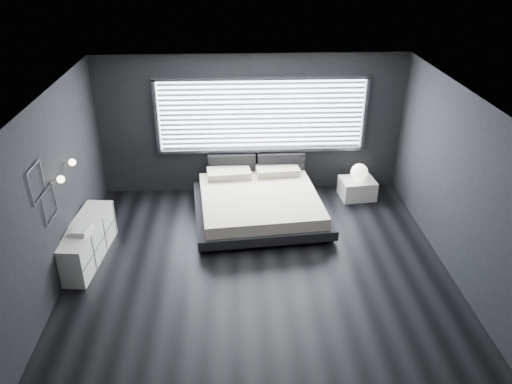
{
  "coord_description": "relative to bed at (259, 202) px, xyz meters",
  "views": [
    {
      "loc": [
        -0.37,
        -6.58,
        4.79
      ],
      "look_at": [
        0.0,
        0.85,
        0.9
      ],
      "focal_mm": 35.0,
      "sensor_mm": 36.0,
      "label": 1
    }
  ],
  "objects": [
    {
      "name": "sconce_far",
      "position": [
        -2.98,
        -0.94,
        1.31
      ],
      "size": [
        0.18,
        0.11,
        0.11
      ],
      "color": "silver",
      "rests_on": "ground"
    },
    {
      "name": "sconce_near",
      "position": [
        -2.98,
        -1.54,
        1.31
      ],
      "size": [
        0.18,
        0.11,
        0.11
      ],
      "color": "silver",
      "rests_on": "ground"
    },
    {
      "name": "wall_art_lower",
      "position": [
        -3.07,
        -1.89,
        1.09
      ],
      "size": [
        0.01,
        0.48,
        0.48
      ],
      "color": "#47474C",
      "rests_on": "ground"
    },
    {
      "name": "window",
      "position": [
        0.1,
        1.1,
        1.32
      ],
      "size": [
        4.14,
        0.09,
        1.52
      ],
      "color": "white",
      "rests_on": "ground"
    },
    {
      "name": "dresser",
      "position": [
        -2.87,
        -1.25,
        0.04
      ],
      "size": [
        0.61,
        1.66,
        0.65
      ],
      "color": "white",
      "rests_on": "ground"
    },
    {
      "name": "wall_art_upper",
      "position": [
        -3.07,
        -2.14,
        1.56
      ],
      "size": [
        0.01,
        0.48,
        0.48
      ],
      "color": "#47474C",
      "rests_on": "ground"
    },
    {
      "name": "orb_lamp",
      "position": [
        2.03,
        0.66,
        0.27
      ],
      "size": [
        0.34,
        0.34,
        0.34
      ],
      "primitive_type": "sphere",
      "color": "white",
      "rests_on": "nightstand"
    },
    {
      "name": "bed",
      "position": [
        0.0,
        0.0,
        0.0
      ],
      "size": [
        2.59,
        2.49,
        0.62
      ],
      "color": "black",
      "rests_on": "ground"
    },
    {
      "name": "nightstand",
      "position": [
        2.02,
        0.66,
        -0.09
      ],
      "size": [
        0.72,
        0.62,
        0.39
      ],
      "primitive_type": "cube",
      "rotation": [
        0.0,
        0.0,
        0.1
      ],
      "color": "white",
      "rests_on": "ground"
    },
    {
      "name": "headboard",
      "position": [
        0.0,
        1.05,
        0.28
      ],
      "size": [
        1.96,
        0.16,
        0.52
      ],
      "color": "black",
      "rests_on": "ground"
    },
    {
      "name": "room",
      "position": [
        -0.1,
        -1.59,
        1.11
      ],
      "size": [
        6.04,
        6.0,
        2.8
      ],
      "color": "black",
      "rests_on": "ground"
    },
    {
      "name": "book_stack",
      "position": [
        -2.86,
        -1.46,
        0.4
      ],
      "size": [
        0.35,
        0.42,
        0.08
      ],
      "color": "white",
      "rests_on": "dresser"
    }
  ]
}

